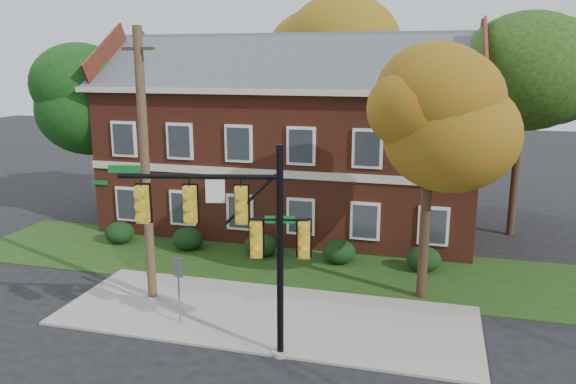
% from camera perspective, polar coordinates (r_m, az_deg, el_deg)
% --- Properties ---
extents(ground, '(120.00, 120.00, 0.00)m').
position_cam_1_polar(ground, '(18.58, -3.21, -13.82)').
color(ground, black).
rests_on(ground, ground).
extents(sidewalk, '(14.00, 5.00, 0.08)m').
position_cam_1_polar(sidewalk, '(19.41, -2.27, -12.43)').
color(sidewalk, gray).
rests_on(sidewalk, ground).
extents(grass_strip, '(30.00, 6.00, 0.04)m').
position_cam_1_polar(grass_strip, '(23.86, 1.33, -7.47)').
color(grass_strip, '#193811').
rests_on(grass_strip, ground).
extents(apartment_building, '(18.80, 8.80, 9.74)m').
position_cam_1_polar(apartment_building, '(28.80, 0.33, 6.30)').
color(apartment_building, maroon).
rests_on(apartment_building, ground).
extents(hedge_far_left, '(1.40, 1.26, 1.05)m').
position_cam_1_polar(hedge_far_left, '(27.71, -16.74, -3.98)').
color(hedge_far_left, black).
rests_on(hedge_far_left, ground).
extents(hedge_left, '(1.40, 1.26, 1.05)m').
position_cam_1_polar(hedge_left, '(26.08, -10.15, -4.68)').
color(hedge_left, black).
rests_on(hedge_left, ground).
extents(hedge_center, '(1.40, 1.26, 1.05)m').
position_cam_1_polar(hedge_center, '(24.84, -2.78, -5.40)').
color(hedge_center, black).
rests_on(hedge_center, ground).
extents(hedge_right, '(1.40, 1.26, 1.05)m').
position_cam_1_polar(hedge_right, '(24.05, 5.23, -6.07)').
color(hedge_right, black).
rests_on(hedge_right, ground).
extents(hedge_far_right, '(1.40, 1.26, 1.05)m').
position_cam_1_polar(hedge_far_right, '(23.75, 13.63, -6.65)').
color(hedge_far_right, black).
rests_on(hedge_far_right, ground).
extents(tree_near_right, '(4.50, 4.25, 8.58)m').
position_cam_1_polar(tree_near_right, '(19.64, 15.00, 7.60)').
color(tree_near_right, black).
rests_on(tree_near_right, ground).
extents(tree_left_rear, '(5.40, 5.10, 8.88)m').
position_cam_1_polar(tree_left_rear, '(31.56, -17.80, 9.37)').
color(tree_left_rear, black).
rests_on(tree_left_rear, ground).
extents(tree_right_rear, '(6.30, 5.95, 10.62)m').
position_cam_1_polar(tree_right_rear, '(28.80, 23.63, 11.49)').
color(tree_right_rear, black).
rests_on(tree_right_rear, ground).
extents(tree_far_rear, '(6.84, 6.46, 11.52)m').
position_cam_1_polar(tree_far_rear, '(35.99, 5.74, 13.76)').
color(tree_far_rear, black).
rests_on(tree_far_rear, ground).
extents(traffic_signal, '(5.47, 1.40, 6.23)m').
position_cam_1_polar(traffic_signal, '(15.71, -4.91, -3.73)').
color(traffic_signal, gray).
rests_on(traffic_signal, ground).
extents(utility_pole, '(1.45, 0.55, 9.56)m').
position_cam_1_polar(utility_pole, '(20.01, -14.31, 2.47)').
color(utility_pole, '#473121').
rests_on(utility_pole, ground).
extents(sign_post, '(0.34, 0.10, 2.31)m').
position_cam_1_polar(sign_post, '(18.58, -11.07, -8.74)').
color(sign_post, slate).
rests_on(sign_post, ground).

